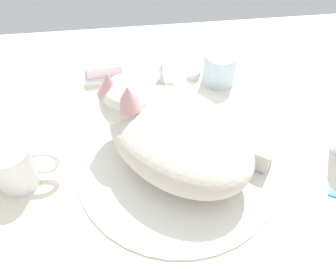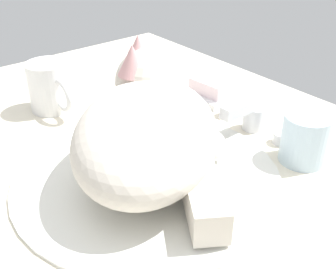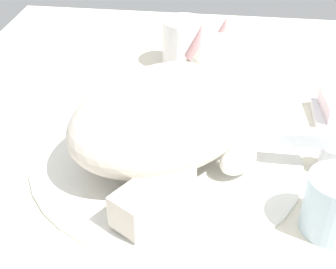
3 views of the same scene
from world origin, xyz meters
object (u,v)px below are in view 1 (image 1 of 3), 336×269
at_px(soap_bar, 104,67).
at_px(faucet, 167,73).
at_px(rinse_cup, 220,67).
at_px(cat, 172,133).
at_px(coffee_mug, 15,165).

bearing_deg(soap_bar, faucet, -14.51).
distance_m(faucet, rinse_cup, 0.11).
bearing_deg(cat, faucet, 86.94).
distance_m(faucet, cat, 0.21).
distance_m(coffee_mug, soap_bar, 0.29).
bearing_deg(cat, rinse_cup, 58.07).
bearing_deg(faucet, coffee_mug, -141.90).
bearing_deg(coffee_mug, faucet, 38.10).
relative_size(faucet, coffee_mug, 1.25).
bearing_deg(rinse_cup, soap_bar, 170.42).
height_order(rinse_cup, soap_bar, rinse_cup).
xyz_separation_m(coffee_mug, soap_bar, (0.15, 0.25, -0.02)).
relative_size(rinse_cup, soap_bar, 1.01).
relative_size(cat, rinse_cup, 4.52).
relative_size(faucet, cat, 0.44).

